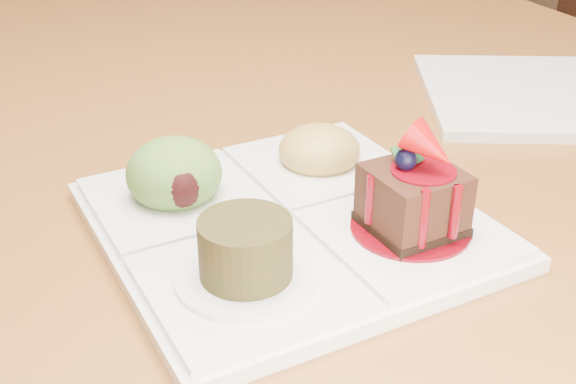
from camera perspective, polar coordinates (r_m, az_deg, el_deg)
name	(u,v)px	position (r m, az deg, el deg)	size (l,w,h in m)	color
dining_table	(275,92)	(1.05, -1.02, 7.89)	(1.00, 1.80, 0.75)	brown
sampler_plate	(283,206)	(0.56, -0.41, -1.08)	(0.31, 0.31, 0.11)	silver
second_plate	(536,95)	(0.88, 19.03, 7.29)	(0.25, 0.25, 0.01)	silver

